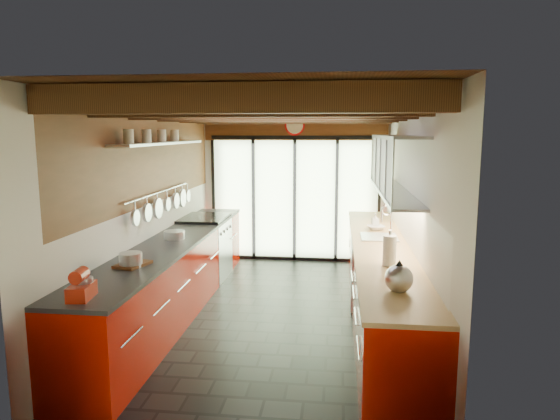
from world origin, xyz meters
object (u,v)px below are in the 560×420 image
at_px(bowl, 376,228).
at_px(paper_towel, 390,251).
at_px(stand_mixer, 82,286).
at_px(kettle, 399,277).
at_px(soap_bottle, 375,221).

bearing_deg(bowl, paper_towel, -90.00).
xyz_separation_m(paper_towel, bowl, (0.00, 1.86, -0.12)).
distance_m(paper_towel, bowl, 1.87).
height_order(stand_mixer, kettle, kettle).
relative_size(stand_mixer, bowl, 1.24).
relative_size(stand_mixer, soap_bottle, 1.46).
bearing_deg(kettle, stand_mixer, -169.23).
distance_m(stand_mixer, bowl, 4.05).
bearing_deg(soap_bottle, paper_towel, -90.00).
relative_size(soap_bottle, bowl, 0.85).
height_order(soap_bottle, bowl, soap_bottle).
bearing_deg(soap_bottle, stand_mixer, -127.73).
xyz_separation_m(stand_mixer, soap_bottle, (2.54, 3.28, 0.00)).
bearing_deg(stand_mixer, kettle, 10.77).
bearing_deg(paper_towel, kettle, -90.00).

